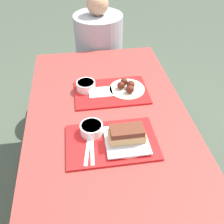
{
  "coord_description": "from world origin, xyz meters",
  "views": [
    {
      "loc": [
        -0.13,
        -0.97,
        1.66
      ],
      "look_at": [
        0.02,
        0.01,
        0.79
      ],
      "focal_mm": 40.0,
      "sensor_mm": 36.0,
      "label": 1
    }
  ],
  "objects_px": {
    "person_seated_across": "(99,43)",
    "wings_plate_far": "(127,87)",
    "tray_near": "(112,142)",
    "bowl_coleslaw_near": "(92,128)",
    "brisket_sandwich_plate": "(127,137)",
    "bowl_coleslaw_far": "(86,85)",
    "tray_far": "(111,92)"
  },
  "relations": [
    {
      "from": "tray_far",
      "to": "bowl_coleslaw_far",
      "type": "xyz_separation_m",
      "value": [
        -0.15,
        0.04,
        0.03
      ]
    },
    {
      "from": "bowl_coleslaw_far",
      "to": "bowl_coleslaw_near",
      "type": "bearing_deg",
      "value": -89.54
    },
    {
      "from": "bowl_coleslaw_far",
      "to": "wings_plate_far",
      "type": "relative_size",
      "value": 0.53
    },
    {
      "from": "tray_far",
      "to": "bowl_coleslaw_far",
      "type": "height_order",
      "value": "bowl_coleslaw_far"
    },
    {
      "from": "brisket_sandwich_plate",
      "to": "wings_plate_far",
      "type": "relative_size",
      "value": 0.97
    },
    {
      "from": "brisket_sandwich_plate",
      "to": "wings_plate_far",
      "type": "height_order",
      "value": "brisket_sandwich_plate"
    },
    {
      "from": "brisket_sandwich_plate",
      "to": "wings_plate_far",
      "type": "xyz_separation_m",
      "value": [
        0.08,
        0.42,
        -0.02
      ]
    },
    {
      "from": "bowl_coleslaw_near",
      "to": "wings_plate_far",
      "type": "bearing_deg",
      "value": 53.86
    },
    {
      "from": "bowl_coleslaw_far",
      "to": "wings_plate_far",
      "type": "distance_m",
      "value": 0.25
    },
    {
      "from": "tray_near",
      "to": "brisket_sandwich_plate",
      "type": "height_order",
      "value": "brisket_sandwich_plate"
    },
    {
      "from": "bowl_coleslaw_near",
      "to": "tray_near",
      "type": "bearing_deg",
      "value": -38.7
    },
    {
      "from": "wings_plate_far",
      "to": "bowl_coleslaw_near",
      "type": "bearing_deg",
      "value": -126.14
    },
    {
      "from": "bowl_coleslaw_near",
      "to": "wings_plate_far",
      "type": "distance_m",
      "value": 0.41
    },
    {
      "from": "person_seated_across",
      "to": "wings_plate_far",
      "type": "bearing_deg",
      "value": -83.25
    },
    {
      "from": "tray_far",
      "to": "bowl_coleslaw_near",
      "type": "relative_size",
      "value": 3.87
    },
    {
      "from": "bowl_coleslaw_near",
      "to": "person_seated_across",
      "type": "xyz_separation_m",
      "value": [
        0.15,
        1.09,
        -0.08
      ]
    },
    {
      "from": "wings_plate_far",
      "to": "person_seated_across",
      "type": "relative_size",
      "value": 0.31
    },
    {
      "from": "brisket_sandwich_plate",
      "to": "person_seated_across",
      "type": "height_order",
      "value": "person_seated_across"
    },
    {
      "from": "tray_far",
      "to": "bowl_coleslaw_near",
      "type": "bearing_deg",
      "value": -113.99
    },
    {
      "from": "brisket_sandwich_plate",
      "to": "bowl_coleslaw_near",
      "type": "bearing_deg",
      "value": 151.37
    },
    {
      "from": "bowl_coleslaw_near",
      "to": "person_seated_across",
      "type": "bearing_deg",
      "value": 82.16
    },
    {
      "from": "tray_near",
      "to": "wings_plate_far",
      "type": "height_order",
      "value": "wings_plate_far"
    },
    {
      "from": "bowl_coleslaw_far",
      "to": "wings_plate_far",
      "type": "xyz_separation_m",
      "value": [
        0.24,
        -0.04,
        -0.01
      ]
    },
    {
      "from": "tray_far",
      "to": "brisket_sandwich_plate",
      "type": "height_order",
      "value": "brisket_sandwich_plate"
    },
    {
      "from": "person_seated_across",
      "to": "tray_far",
      "type": "bearing_deg",
      "value": -90.42
    },
    {
      "from": "bowl_coleslaw_near",
      "to": "brisket_sandwich_plate",
      "type": "distance_m",
      "value": 0.18
    },
    {
      "from": "tray_far",
      "to": "person_seated_across",
      "type": "height_order",
      "value": "person_seated_across"
    },
    {
      "from": "tray_near",
      "to": "wings_plate_far",
      "type": "relative_size",
      "value": 2.05
    },
    {
      "from": "brisket_sandwich_plate",
      "to": "wings_plate_far",
      "type": "bearing_deg",
      "value": 78.74
    },
    {
      "from": "bowl_coleslaw_far",
      "to": "tray_far",
      "type": "bearing_deg",
      "value": -16.86
    },
    {
      "from": "tray_near",
      "to": "tray_far",
      "type": "distance_m",
      "value": 0.4
    },
    {
      "from": "bowl_coleslaw_near",
      "to": "person_seated_across",
      "type": "relative_size",
      "value": 0.17
    }
  ]
}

